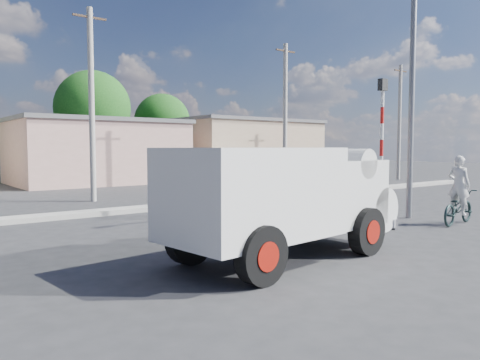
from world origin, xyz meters
TOP-DOWN VIEW (x-y plane):
  - ground_plane at (0.00, 0.00)m, footprint 120.00×120.00m
  - median at (0.00, 8.00)m, footprint 40.00×0.80m
  - truck at (-2.53, -0.37)m, footprint 5.65×2.62m
  - bicycle at (4.31, -0.40)m, footprint 1.99×0.88m
  - cyclist at (4.31, -0.40)m, footprint 0.48×0.67m
  - car_cream at (8.31, 18.31)m, footprint 4.63×2.56m
  - car_red at (13.94, 15.93)m, footprint 4.43×1.91m
  - traffic_pole at (3.20, 1.50)m, footprint 0.28×0.18m
  - streetlight at (4.14, 1.20)m, footprint 2.34×0.22m
  - building_row at (1.10, 22.00)m, footprint 37.80×7.30m
  - tree_row at (-2.27, 28.62)m, footprint 34.13×7.32m
  - utility_poles at (3.25, 12.00)m, footprint 35.40×0.24m

SIDE VIEW (x-z plane):
  - ground_plane at x=0.00m, z-range 0.00..0.00m
  - median at x=0.00m, z-range 0.00..0.16m
  - bicycle at x=4.31m, z-range 0.00..1.01m
  - car_cream at x=8.31m, z-range 0.00..1.45m
  - car_red at x=13.94m, z-range 0.00..1.49m
  - cyclist at x=4.31m, z-range 0.00..1.73m
  - truck at x=-2.53m, z-range 0.12..2.39m
  - building_row at x=1.10m, z-range -0.09..4.35m
  - traffic_pole at x=3.20m, z-range 0.41..4.77m
  - utility_poles at x=3.25m, z-range 0.07..8.07m
  - tree_row at x=-2.27m, z-range 0.78..8.88m
  - streetlight at x=4.14m, z-range 0.46..9.46m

